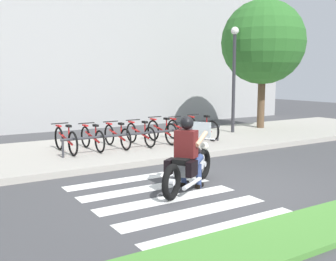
{
  "coord_description": "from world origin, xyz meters",
  "views": [
    {
      "loc": [
        -4.83,
        -5.84,
        2.21
      ],
      "look_at": [
        -0.17,
        1.64,
        0.98
      ],
      "focal_mm": 42.35,
      "sensor_mm": 36.0,
      "label": 1
    }
  ],
  "objects_px": {
    "motorcycle": "(189,165)",
    "bicycle_0": "(66,140)",
    "street_lamp": "(234,70)",
    "bicycle_2": "(117,136)",
    "bicycle_5": "(182,130)",
    "rider": "(188,147)",
    "bicycle_4": "(162,131)",
    "bicycle_6": "(201,128)",
    "bicycle_1": "(92,138)",
    "bike_rack": "(149,133)",
    "bicycle_3": "(140,134)",
    "tree_near_rack": "(263,42)"
  },
  "relations": [
    {
      "from": "tree_near_rack",
      "to": "bicycle_4",
      "type": "bearing_deg",
      "value": -168.69
    },
    {
      "from": "bicycle_2",
      "to": "bicycle_5",
      "type": "distance_m",
      "value": 2.25
    },
    {
      "from": "bicycle_4",
      "to": "bicycle_5",
      "type": "bearing_deg",
      "value": 0.05
    },
    {
      "from": "bicycle_4",
      "to": "bike_rack",
      "type": "xyz_separation_m",
      "value": [
        -0.75,
        -0.55,
        0.06
      ]
    },
    {
      "from": "bicycle_5",
      "to": "motorcycle",
      "type": "bearing_deg",
      "value": -122.31
    },
    {
      "from": "bicycle_5",
      "to": "street_lamp",
      "type": "xyz_separation_m",
      "value": [
        2.67,
        0.64,
        1.91
      ]
    },
    {
      "from": "rider",
      "to": "tree_near_rack",
      "type": "distance_m",
      "value": 9.18
    },
    {
      "from": "bicycle_0",
      "to": "motorcycle",
      "type": "bearing_deg",
      "value": -73.99
    },
    {
      "from": "bicycle_2",
      "to": "bike_rack",
      "type": "relative_size",
      "value": 0.32
    },
    {
      "from": "motorcycle",
      "to": "bike_rack",
      "type": "relative_size",
      "value": 0.39
    },
    {
      "from": "rider",
      "to": "bicycle_3",
      "type": "relative_size",
      "value": 0.86
    },
    {
      "from": "motorcycle",
      "to": "bike_rack",
      "type": "distance_m",
      "value": 3.69
    },
    {
      "from": "bicycle_4",
      "to": "bicycle_0",
      "type": "bearing_deg",
      "value": 179.99
    },
    {
      "from": "bicycle_3",
      "to": "street_lamp",
      "type": "height_order",
      "value": "street_lamp"
    },
    {
      "from": "motorcycle",
      "to": "bicycle_2",
      "type": "height_order",
      "value": "motorcycle"
    },
    {
      "from": "bicycle_0",
      "to": "bicycle_2",
      "type": "bearing_deg",
      "value": 0.02
    },
    {
      "from": "bicycle_0",
      "to": "street_lamp",
      "type": "height_order",
      "value": "street_lamp"
    },
    {
      "from": "rider",
      "to": "bicycle_2",
      "type": "height_order",
      "value": "rider"
    },
    {
      "from": "rider",
      "to": "bicycle_4",
      "type": "distance_m",
      "value": 4.55
    },
    {
      "from": "rider",
      "to": "bicycle_2",
      "type": "relative_size",
      "value": 0.88
    },
    {
      "from": "bicycle_5",
      "to": "tree_near_rack",
      "type": "bearing_deg",
      "value": 13.14
    },
    {
      "from": "bicycle_1",
      "to": "bicycle_4",
      "type": "xyz_separation_m",
      "value": [
        2.25,
        -0.0,
        0.02
      ]
    },
    {
      "from": "bike_rack",
      "to": "street_lamp",
      "type": "relative_size",
      "value": 1.3
    },
    {
      "from": "bicycle_5",
      "to": "bicycle_1",
      "type": "bearing_deg",
      "value": 180.0
    },
    {
      "from": "bicycle_0",
      "to": "bike_rack",
      "type": "bearing_deg",
      "value": -13.82
    },
    {
      "from": "bicycle_2",
      "to": "bicycle_4",
      "type": "height_order",
      "value": "bicycle_4"
    },
    {
      "from": "motorcycle",
      "to": "bicycle_6",
      "type": "bearing_deg",
      "value": 50.78
    },
    {
      "from": "bicycle_5",
      "to": "street_lamp",
      "type": "distance_m",
      "value": 3.34
    },
    {
      "from": "bicycle_0",
      "to": "bicycle_4",
      "type": "xyz_separation_m",
      "value": [
        3.0,
        -0.0,
        0.01
      ]
    },
    {
      "from": "motorcycle",
      "to": "tree_near_rack",
      "type": "relative_size",
      "value": 0.39
    },
    {
      "from": "bicycle_2",
      "to": "tree_near_rack",
      "type": "bearing_deg",
      "value": 8.82
    },
    {
      "from": "bicycle_6",
      "to": "street_lamp",
      "type": "relative_size",
      "value": 0.45
    },
    {
      "from": "motorcycle",
      "to": "bicycle_0",
      "type": "height_order",
      "value": "motorcycle"
    },
    {
      "from": "bike_rack",
      "to": "street_lamp",
      "type": "height_order",
      "value": "street_lamp"
    },
    {
      "from": "tree_near_rack",
      "to": "bike_rack",
      "type": "bearing_deg",
      "value": -165.02
    },
    {
      "from": "bicycle_5",
      "to": "bicycle_6",
      "type": "distance_m",
      "value": 0.75
    },
    {
      "from": "tree_near_rack",
      "to": "street_lamp",
      "type": "bearing_deg",
      "value": -167.46
    },
    {
      "from": "rider",
      "to": "bicycle_6",
      "type": "relative_size",
      "value": 0.83
    },
    {
      "from": "bike_rack",
      "to": "street_lamp",
      "type": "bearing_deg",
      "value": 16.01
    },
    {
      "from": "motorcycle",
      "to": "street_lamp",
      "type": "bearing_deg",
      "value": 41.98
    },
    {
      "from": "motorcycle",
      "to": "bicycle_0",
      "type": "relative_size",
      "value": 1.16
    },
    {
      "from": "bicycle_0",
      "to": "bicycle_1",
      "type": "bearing_deg",
      "value": 0.03
    },
    {
      "from": "bicycle_6",
      "to": "bicycle_4",
      "type": "bearing_deg",
      "value": -179.98
    },
    {
      "from": "bicycle_2",
      "to": "bicycle_0",
      "type": "bearing_deg",
      "value": -179.98
    },
    {
      "from": "street_lamp",
      "to": "tree_near_rack",
      "type": "bearing_deg",
      "value": 12.54
    },
    {
      "from": "street_lamp",
      "to": "tree_near_rack",
      "type": "xyz_separation_m",
      "value": [
        1.8,
        0.4,
        1.08
      ]
    },
    {
      "from": "rider",
      "to": "bicycle_1",
      "type": "xyz_separation_m",
      "value": [
        -0.35,
        4.12,
        -0.34
      ]
    },
    {
      "from": "bicycle_5",
      "to": "street_lamp",
      "type": "bearing_deg",
      "value": 13.54
    },
    {
      "from": "bicycle_2",
      "to": "bicycle_4",
      "type": "xyz_separation_m",
      "value": [
        1.5,
        -0.0,
        0.02
      ]
    },
    {
      "from": "rider",
      "to": "bicycle_3",
      "type": "height_order",
      "value": "rider"
    }
  ]
}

